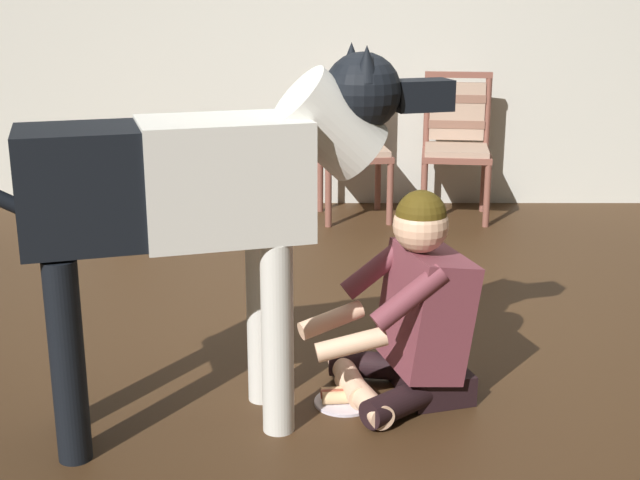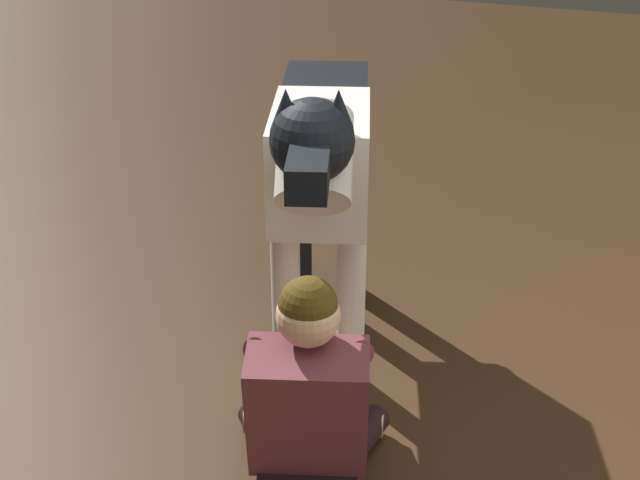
{
  "view_description": "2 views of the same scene",
  "coord_description": "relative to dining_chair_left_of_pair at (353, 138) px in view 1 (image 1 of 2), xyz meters",
  "views": [
    {
      "loc": [
        -0.37,
        -3.53,
        1.56
      ],
      "look_at": [
        -0.37,
        -0.67,
        0.72
      ],
      "focal_mm": 48.9,
      "sensor_mm": 36.0,
      "label": 1
    },
    {
      "loc": [
        2.21,
        0.42,
        2.21
      ],
      "look_at": [
        -0.48,
        -0.53,
        0.69
      ],
      "focal_mm": 48.87,
      "sensor_mm": 36.0,
      "label": 2
    }
  ],
  "objects": [
    {
      "name": "hot_dog_on_plate",
      "position": [
        -0.13,
        -2.88,
        -0.52
      ],
      "size": [
        0.23,
        0.23,
        0.06
      ],
      "color": "silver",
      "rests_on": "ground"
    },
    {
      "name": "large_dog",
      "position": [
        -0.62,
        -3.02,
        0.33
      ],
      "size": [
        1.66,
        0.65,
        1.36
      ],
      "color": "silver",
      "rests_on": "ground"
    },
    {
      "name": "back_wall",
      "position": [
        0.14,
        0.39,
        0.76
      ],
      "size": [
        8.86,
        0.1,
        2.6
      ],
      "primitive_type": "cube",
      "color": "beige",
      "rests_on": "ground"
    },
    {
      "name": "round_side_table",
      "position": [
        -1.51,
        -0.33,
        -0.24
      ],
      "size": [
        0.44,
        0.44,
        0.5
      ],
      "color": "brown",
      "rests_on": "ground"
    },
    {
      "name": "person_sitting_on_floor",
      "position": [
        0.13,
        -2.8,
        -0.2
      ],
      "size": [
        0.69,
        0.59,
        0.82
      ],
      "color": "black",
      "rests_on": "ground"
    },
    {
      "name": "ground_plane",
      "position": [
        0.14,
        -2.4,
        -0.54
      ],
      "size": [
        15.33,
        15.33,
        0.0
      ],
      "primitive_type": "plane",
      "color": "#3B2615"
    },
    {
      "name": "dining_chair_left_of_pair",
      "position": [
        0.0,
        0.0,
        0.0
      ],
      "size": [
        0.52,
        0.52,
        0.98
      ],
      "color": "brown",
      "rests_on": "ground"
    },
    {
      "name": "dining_chair_right_of_pair",
      "position": [
        0.71,
        0.0,
        0.0
      ],
      "size": [
        0.51,
        0.52,
        0.98
      ],
      "color": "brown",
      "rests_on": "ground"
    }
  ]
}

